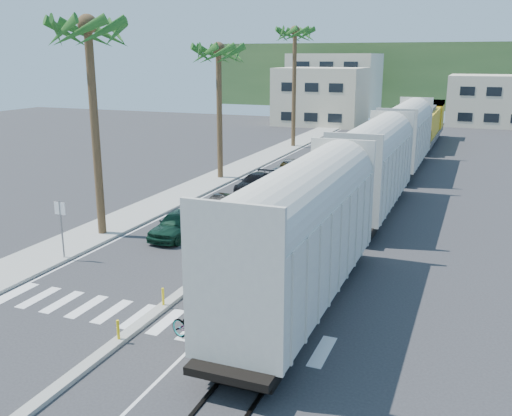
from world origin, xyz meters
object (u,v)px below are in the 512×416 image
Objects in this scene: street_sign at (61,221)px; cyclist at (193,323)px; car_lead at (178,224)px; car_second at (222,207)px.

street_sign reaches higher than cyclist.
car_lead is 1.04× the size of car_second.
cyclist reaches higher than car_second.
car_lead reaches higher than car_second.
car_lead is at bearing 57.56° from street_sign.
street_sign is 0.69× the size of car_lead.
street_sign is 11.00m from cyclist.
cyclist is (5.72, -14.69, 0.08)m from car_second.
car_lead is (3.36, 5.28, -1.23)m from street_sign.
car_lead is 4.42m from car_second.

